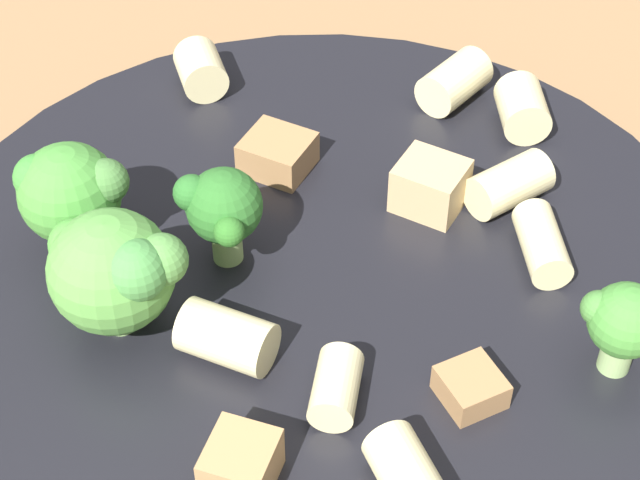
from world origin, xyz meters
The scene contains 18 objects.
ground_plane centered at (0.00, 0.00, 0.00)m, with size 2.00×2.00×0.00m, color #936D47.
pasta_bowl centered at (0.00, 0.00, 0.02)m, with size 0.27×0.27×0.03m.
broccoli_floret_0 centered at (0.03, 0.00, 0.05)m, with size 0.03×0.03×0.04m.
broccoli_floret_1 centered at (0.06, 0.03, 0.05)m, with size 0.04×0.04×0.04m.
broccoli_floret_2 centered at (0.08, 0.00, 0.05)m, with size 0.04×0.03×0.04m.
broccoli_floret_3 centered at (-0.09, 0.04, 0.05)m, with size 0.03×0.02×0.03m.
rigatoni_0 centered at (-0.05, -0.09, 0.04)m, with size 0.02×0.02×0.03m, color beige.
rigatoni_1 centered at (-0.06, -0.03, 0.04)m, with size 0.02×0.02×0.03m, color beige.
rigatoni_2 centered at (-0.07, -0.08, 0.04)m, with size 0.02×0.02×0.02m, color beige.
rigatoni_3 centered at (0.02, 0.04, 0.04)m, with size 0.02×0.02×0.03m, color beige.
rigatoni_4 centered at (-0.07, -0.01, 0.04)m, with size 0.01×0.01×0.03m, color beige.
rigatoni_5 centered at (0.05, -0.09, 0.04)m, with size 0.02×0.02×0.02m, color beige.
rigatoni_6 centered at (-0.01, 0.06, 0.04)m, with size 0.01×0.01×0.02m, color beige.
rigatoni_7 centered at (-0.03, 0.08, 0.04)m, with size 0.02×0.02×0.02m, color beige.
chicken_chunk_0 centered at (-0.05, 0.05, 0.03)m, with size 0.02×0.02×0.01m, color #A87A4C.
chicken_chunk_1 centered at (0.02, 0.08, 0.04)m, with size 0.02×0.02×0.02m, color tan.
chicken_chunk_2 centered at (0.02, -0.05, 0.04)m, with size 0.02×0.02×0.01m, color #A87A4C.
chicken_chunk_3 centered at (-0.04, -0.03, 0.04)m, with size 0.02×0.02×0.02m, color tan.
Camera 1 is at (-0.02, 0.25, 0.28)m, focal length 60.00 mm.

